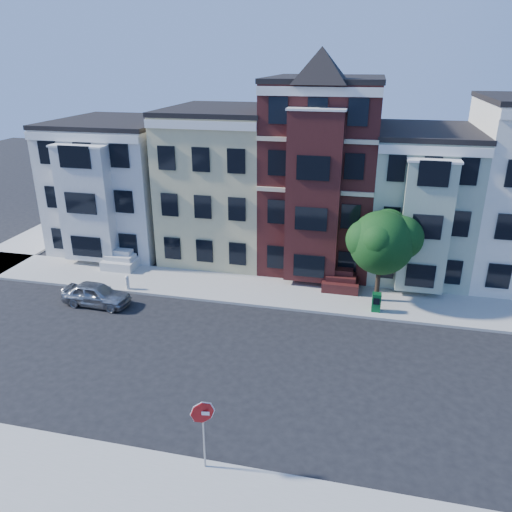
% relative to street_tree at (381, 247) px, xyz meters
% --- Properties ---
extents(ground, '(120.00, 120.00, 0.00)m').
position_rel_street_tree_xyz_m(ground, '(-4.11, -8.18, -3.49)').
color(ground, black).
extents(far_sidewalk, '(60.00, 4.00, 0.15)m').
position_rel_street_tree_xyz_m(far_sidewalk, '(-4.11, -0.18, -3.41)').
color(far_sidewalk, '#9E9B93').
rests_on(far_sidewalk, ground).
extents(house_white, '(8.00, 9.00, 9.00)m').
position_rel_street_tree_xyz_m(house_white, '(-19.11, 6.32, 1.01)').
color(house_white, silver).
rests_on(house_white, ground).
extents(house_yellow, '(7.00, 9.00, 10.00)m').
position_rel_street_tree_xyz_m(house_yellow, '(-11.11, 6.32, 1.51)').
color(house_yellow, '#CEC085').
rests_on(house_yellow, ground).
extents(house_brown, '(7.00, 9.00, 12.00)m').
position_rel_street_tree_xyz_m(house_brown, '(-4.11, 6.32, 2.51)').
color(house_brown, '#3E1514').
rests_on(house_brown, ground).
extents(house_green, '(6.00, 9.00, 9.00)m').
position_rel_street_tree_xyz_m(house_green, '(2.39, 6.32, 1.01)').
color(house_green, '#9DAD93').
rests_on(house_green, ground).
extents(street_tree, '(6.72, 6.72, 6.67)m').
position_rel_street_tree_xyz_m(street_tree, '(0.00, 0.00, 0.00)').
color(street_tree, '#174717').
rests_on(street_tree, far_sidewalk).
extents(parked_car, '(4.03, 1.74, 1.36)m').
position_rel_street_tree_xyz_m(parked_car, '(-15.80, -3.97, -2.81)').
color(parked_car, '#94979C').
rests_on(parked_car, ground).
extents(newspaper_box, '(0.49, 0.44, 1.08)m').
position_rel_street_tree_xyz_m(newspaper_box, '(-0.01, -1.39, -2.79)').
color(newspaper_box, '#0A5124').
rests_on(newspaper_box, far_sidewalk).
extents(fire_hydrant, '(0.29, 0.29, 0.71)m').
position_rel_street_tree_xyz_m(fire_hydrant, '(-14.90, -1.88, -2.98)').
color(fire_hydrant, silver).
rests_on(fire_hydrant, far_sidewalk).
extents(stop_sign, '(0.86, 0.24, 3.09)m').
position_rel_street_tree_xyz_m(stop_sign, '(-5.71, -14.48, -1.79)').
color(stop_sign, '#A60F10').
rests_on(stop_sign, near_sidewalk).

